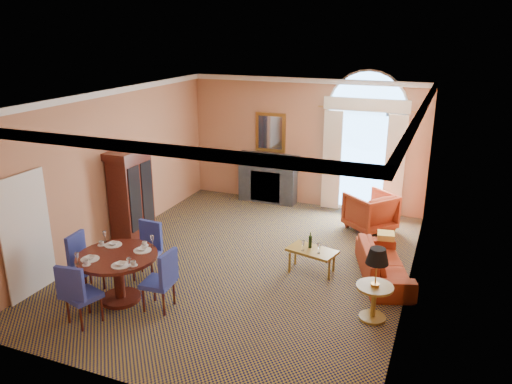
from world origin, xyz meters
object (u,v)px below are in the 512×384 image
at_px(dining_table, 118,267).
at_px(armchair, 370,211).
at_px(armoire, 131,197).
at_px(sofa, 384,264).
at_px(coffee_table, 312,251).
at_px(side_table, 376,275).

xyz_separation_m(dining_table, armchair, (3.33, 4.66, -0.18)).
relative_size(armoire, armchair, 2.08).
relative_size(sofa, armchair, 2.04).
xyz_separation_m(armoire, coffee_table, (3.99, -0.07, -0.53)).
distance_m(sofa, side_table, 1.51).
bearing_deg(dining_table, sofa, 31.63).
xyz_separation_m(sofa, coffee_table, (-1.28, -0.26, 0.13)).
distance_m(armoire, side_table, 5.46).
relative_size(armchair, side_table, 0.80).
distance_m(sofa, armchair, 2.31).
xyz_separation_m(armoire, armchair, (4.64, 2.41, -0.52)).
xyz_separation_m(sofa, side_table, (0.05, -1.43, 0.47)).
bearing_deg(armchair, sofa, 55.17).
xyz_separation_m(dining_table, coffee_table, (2.69, 2.18, -0.19)).
height_order(armchair, coffee_table, armchair).
bearing_deg(armoire, armchair, 27.47).
bearing_deg(dining_table, armoire, 120.05).
relative_size(dining_table, sofa, 0.68).
bearing_deg(armchair, coffee_table, 24.61).
height_order(armoire, side_table, armoire).
bearing_deg(armoire, side_table, -13.05).
xyz_separation_m(armchair, side_table, (0.68, -3.64, 0.32)).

